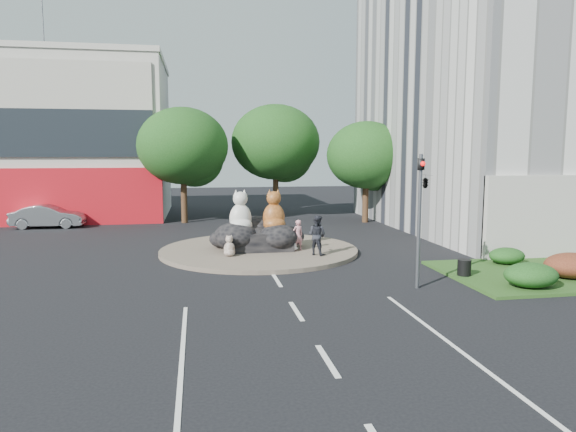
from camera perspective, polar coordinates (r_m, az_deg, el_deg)
name	(u,v)px	position (r m, az deg, el deg)	size (l,w,h in m)	color
ground	(296,311)	(16.69, 0.93, -10.54)	(120.00, 120.00, 0.00)	black
roundabout_island	(259,250)	(26.26, -3.23, -3.81)	(10.00, 10.00, 0.20)	brown
rock_plinth	(259,240)	(26.17, -3.24, -2.63)	(3.20, 2.60, 0.90)	black
shophouse_block	(1,138)	(46.04, -29.29, 7.58)	(25.20, 12.30, 17.40)	beige
grass_verge	(564,273)	(24.44, 28.37, -5.58)	(10.00, 6.00, 0.12)	#274717
tree_left	(184,150)	(37.69, -11.50, 7.22)	(6.46, 6.46, 8.27)	#382314
tree_mid	(276,146)	(40.15, -1.31, 7.78)	(6.84, 6.84, 8.76)	#382314
tree_right	(367,158)	(37.68, 8.75, 6.34)	(5.70, 5.70, 7.30)	#382314
hedge_near_green	(531,275)	(21.00, 25.38, -5.94)	(2.00, 1.60, 0.90)	#163B13
hedge_red	(572,265)	(23.26, 29.01, -4.82)	(2.20, 1.76, 0.99)	#451912
hedge_back_green	(507,256)	(24.92, 23.14, -4.08)	(1.60, 1.28, 0.72)	#163B13
traffic_light	(422,192)	(19.45, 14.72, 2.62)	(0.44, 1.24, 5.00)	#595B60
street_lamp	(515,162)	(28.45, 23.94, 5.46)	(2.34, 0.22, 8.06)	#595B60
cat_white	(240,211)	(25.65, -5.31, 0.58)	(1.28, 1.11, 2.14)	beige
cat_tabby	(274,210)	(25.89, -1.59, 0.66)	(1.28, 1.11, 2.13)	#A34B22
kitten_calico	(229,245)	(24.35, -6.54, -3.26)	(0.61, 0.53, 1.01)	beige
kitten_white	(292,242)	(25.46, 0.46, -2.90)	(0.54, 0.46, 0.89)	silver
pedestrian_pink	(298,235)	(25.51, 1.10, -2.14)	(0.56, 0.37, 1.54)	#C57F88
pedestrian_dark	(317,235)	(24.42, 3.24, -2.14)	(0.92, 0.72, 1.90)	#212229
parked_car	(48,217)	(38.16, -25.12, -0.05)	(1.63, 4.68, 1.54)	#929498
litter_bin	(464,268)	(21.95, 18.99, -5.44)	(0.54, 0.54, 0.64)	black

